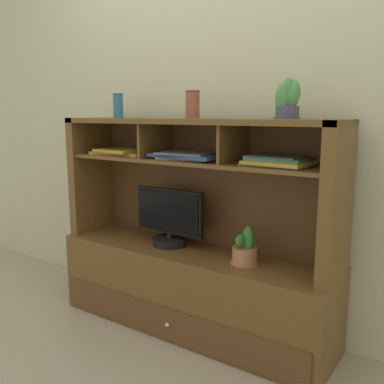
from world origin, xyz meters
name	(u,v)px	position (x,y,z in m)	size (l,w,h in m)	color
floor_plane	(192,328)	(0.00, 0.00, -0.01)	(6.00, 6.00, 0.02)	tan
back_wall	(216,89)	(0.00, 0.25, 1.40)	(6.00, 0.02, 2.80)	beige
media_console	(193,266)	(0.00, 0.01, 0.38)	(1.67, 0.48, 1.23)	brown
tv_monitor	(169,221)	(-0.16, 0.00, 0.63)	(0.46, 0.20, 0.34)	black
potted_orchid	(245,251)	(0.36, -0.03, 0.55)	(0.15, 0.15, 0.20)	#B2724A
magazine_stack_left	(278,161)	(0.52, -0.01, 1.03)	(0.34, 0.27, 0.05)	#3C6E63
magazine_stack_centre	(186,156)	(-0.02, -0.02, 1.03)	(0.43, 0.24, 0.04)	beige
magazine_stack_right	(120,152)	(-0.51, -0.03, 1.02)	(0.39, 0.23, 0.04)	gold
potted_succulent	(288,101)	(0.54, 0.01, 1.32)	(0.13, 0.13, 0.19)	#44465A
ceramic_vase	(193,104)	(0.00, 0.01, 1.31)	(0.08, 0.08, 0.15)	brown
accent_vase	(118,105)	(-0.54, -0.01, 1.30)	(0.06, 0.06, 0.15)	#2A6086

